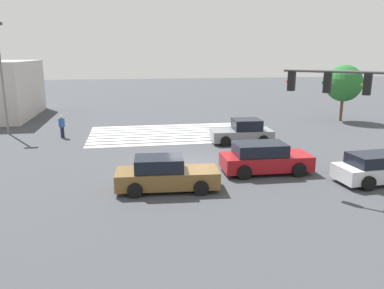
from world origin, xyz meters
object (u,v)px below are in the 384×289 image
Objects in this scene: car_0 at (243,132)px; car_3 at (380,168)px; car_1 at (165,175)px; tree_corner_a at (344,83)px; pedestrian at (62,125)px; street_light_pole_a at (1,69)px; car_2 at (264,158)px.

car_0 is 9.86m from car_3.
tree_corner_a is at bearing 44.46° from car_1.
car_1 is at bearing -16.77° from pedestrian.
street_light_pole_a reaches higher than car_1.
car_0 is 2.61× the size of pedestrian.
car_0 is 13.04m from pedestrian.
pedestrian is at bearing 138.70° from car_3.
car_2 is 18.36m from tree_corner_a.
street_light_pole_a reaches higher than car_0.
tree_corner_a is (-28.21, -0.93, -1.48)m from street_light_pole_a.
car_1 is 5.52m from car_2.
street_light_pole_a is 28.26m from tree_corner_a.
street_light_pole_a is (4.31, -2.09, 3.98)m from pedestrian.
car_0 is 0.91× the size of car_1.
car_0 is at bearing 161.00° from street_light_pole_a.
street_light_pole_a is 1.62× the size of tree_corner_a.
car_0 is 0.52× the size of street_light_pole_a.
car_2 is (0.92, 6.64, 0.02)m from car_0.
car_1 is at bearing 172.29° from car_3.
tree_corner_a reaches higher than car_2.
car_0 reaches higher than car_3.
car_1 is 10.16m from car_3.
car_0 reaches higher than car_2.
car_2 is 15.53m from pedestrian.
car_2 is at bearing 85.22° from car_0.
pedestrian is at bearing 7.20° from tree_corner_a.
pedestrian is at bearing 121.73° from car_1.
car_1 is 1.02× the size of car_2.
car_1 is at bearing 40.52° from tree_corner_a.
street_light_pole_a reaches higher than tree_corner_a.
car_0 is 18.27m from street_light_pole_a.
tree_corner_a is (-7.44, -15.75, 2.73)m from car_3.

